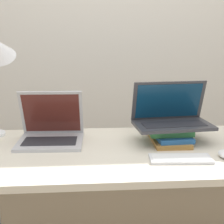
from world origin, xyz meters
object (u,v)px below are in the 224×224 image
Objects in this scene: laptop_left at (51,132)px; book_stack at (169,133)px; laptop_on_books at (171,117)px; wireless_keyboard at (181,159)px.

laptop_left is 0.59m from book_stack.
laptop_left is 0.61m from laptop_on_books.
book_stack reaches higher than wireless_keyboard.
book_stack is at bearing 87.31° from wireless_keyboard.
wireless_keyboard is (-0.02, -0.26, -0.12)m from laptop_on_books.
laptop_on_books reaches higher than book_stack.
laptop_on_books is (0.01, 0.00, 0.09)m from book_stack.
laptop_left is at bearing 177.55° from laptop_on_books.
book_stack is 0.09m from laptop_on_books.
laptop_left is 1.20× the size of book_stack.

